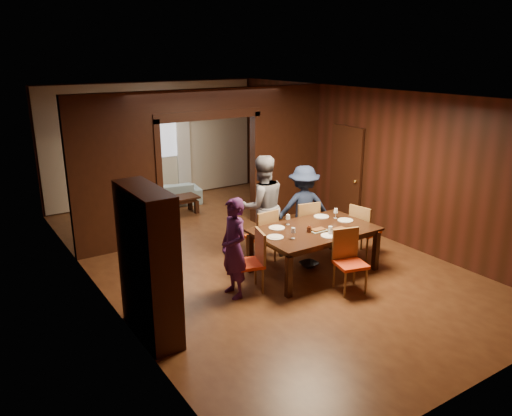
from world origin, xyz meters
TOP-DOWN VIEW (x-y plane):
  - floor at (0.00, 0.00)m, footprint 9.00×9.00m
  - ceiling at (0.00, 0.00)m, footprint 5.50×9.00m
  - room_walls at (0.00, 1.89)m, footprint 5.52×9.01m
  - person_purple at (-1.06, -1.15)m, footprint 0.38×0.57m
  - person_grey at (0.16, -0.07)m, footprint 1.02×0.86m
  - person_navy at (1.02, -0.19)m, footprint 1.18×0.96m
  - sofa at (-0.13, 3.85)m, footprint 1.95×1.03m
  - serving_bowl at (0.56, -0.95)m, footprint 0.32×0.32m
  - dining_table at (0.51, -1.12)m, footprint 2.00×1.24m
  - coffee_table at (-0.03, 2.99)m, footprint 0.80×0.50m
  - chair_left at (-0.81, -1.15)m, footprint 0.54×0.54m
  - chair_right at (1.74, -1.09)m, footprint 0.52×0.52m
  - chair_far_l at (0.00, -0.28)m, footprint 0.47×0.47m
  - chair_far_r at (0.95, -0.28)m, footprint 0.51×0.51m
  - chair_near at (0.51, -2.02)m, footprint 0.54×0.54m
  - hutch at (-2.53, -1.50)m, footprint 0.40×1.20m
  - door_right at (2.70, 0.50)m, footprint 0.06×0.90m
  - window_far at (0.00, 4.44)m, footprint 1.20×0.03m
  - curtain_left at (-0.75, 4.40)m, footprint 0.35×0.06m
  - curtain_right at (0.75, 4.40)m, footprint 0.35×0.06m
  - plate_left at (-0.27, -1.10)m, footprint 0.27×0.27m
  - plate_far_l at (0.01, -0.75)m, footprint 0.27×0.27m
  - plate_far_r at (1.02, -0.70)m, footprint 0.27×0.27m
  - plate_right at (1.23, -1.09)m, footprint 0.27×0.27m
  - plate_near at (0.49, -1.52)m, footprint 0.27×0.27m
  - platter_a at (0.49, -1.24)m, footprint 0.30×0.20m
  - platter_b at (0.80, -1.40)m, footprint 0.30×0.20m
  - wineglass_left at (-0.06, -1.29)m, footprint 0.08×0.08m
  - wineglass_far at (0.26, -0.71)m, footprint 0.08×0.08m
  - wineglass_right at (1.17, -0.90)m, footprint 0.08×0.08m
  - tumbler at (0.54, -1.48)m, footprint 0.07×0.07m
  - condiment_jar at (0.34, -1.20)m, footprint 0.08×0.08m

SIDE VIEW (x-z plane):
  - floor at x=0.00m, z-range 0.00..0.00m
  - coffee_table at x=-0.03m, z-range 0.00..0.40m
  - sofa at x=-0.13m, z-range 0.00..0.54m
  - dining_table at x=0.51m, z-range 0.00..0.76m
  - chair_left at x=-0.81m, z-range 0.00..0.97m
  - chair_right at x=1.74m, z-range 0.00..0.97m
  - chair_far_l at x=0.00m, z-range 0.00..0.97m
  - chair_far_r at x=0.95m, z-range 0.00..0.97m
  - chair_near at x=0.51m, z-range 0.00..0.97m
  - plate_left at x=-0.27m, z-range 0.76..0.77m
  - plate_far_l at x=0.01m, z-range 0.76..0.77m
  - plate_far_r at x=1.02m, z-range 0.76..0.77m
  - plate_right at x=1.23m, z-range 0.76..0.77m
  - plate_near at x=0.49m, z-range 0.76..0.77m
  - person_purple at x=-1.06m, z-range 0.00..1.54m
  - platter_a at x=0.49m, z-range 0.76..0.80m
  - platter_b at x=0.80m, z-range 0.76..0.80m
  - person_navy at x=1.02m, z-range 0.00..1.59m
  - serving_bowl at x=0.56m, z-range 0.76..0.84m
  - condiment_jar at x=0.34m, z-range 0.76..0.87m
  - tumbler at x=0.54m, z-range 0.76..0.90m
  - wineglass_left at x=-0.06m, z-range 0.76..0.94m
  - wineglass_far at x=0.26m, z-range 0.76..0.94m
  - wineglass_right at x=1.17m, z-range 0.76..0.94m
  - person_grey at x=0.16m, z-range 0.00..1.86m
  - hutch at x=-2.53m, z-range 0.00..2.00m
  - door_right at x=2.70m, z-range 0.00..2.10m
  - curtain_left at x=-0.75m, z-range 0.05..2.45m
  - curtain_right at x=0.75m, z-range 0.05..2.45m
  - room_walls at x=0.00m, z-range 0.06..2.96m
  - window_far at x=0.00m, z-range 1.05..2.35m
  - ceiling at x=0.00m, z-range 2.89..2.91m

